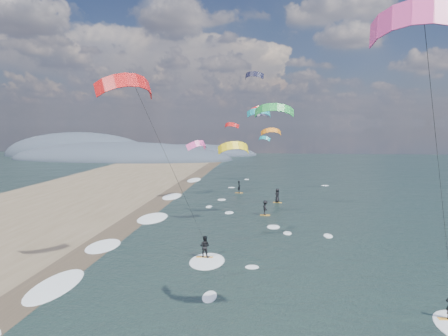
# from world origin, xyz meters

# --- Properties ---
(wet_sand_strip) EXTENTS (3.00, 240.00, 0.00)m
(wet_sand_strip) POSITION_xyz_m (-12.00, 10.00, 0.00)
(wet_sand_strip) COLOR #382D23
(wet_sand_strip) RESTS_ON ground
(coastal_hills) EXTENTS (80.00, 41.00, 15.00)m
(coastal_hills) POSITION_xyz_m (-44.84, 107.86, 0.00)
(coastal_hills) COLOR #3D4756
(coastal_hills) RESTS_ON ground
(kitesurfer_near_a) EXTENTS (7.60, 8.62, 15.29)m
(kitesurfer_near_a) POSITION_xyz_m (8.75, -1.19, 11.14)
(kitesurfer_near_a) COLOR orange
(kitesurfer_near_a) RESTS_ON ground
(kitesurfer_near_b) EXTENTS (6.98, 9.16, 13.89)m
(kitesurfer_near_b) POSITION_xyz_m (-4.91, 8.50, 8.93)
(kitesurfer_near_b) COLOR orange
(kitesurfer_near_b) RESTS_ON ground
(far_kitesurfers) EXTENTS (6.60, 16.36, 1.86)m
(far_kitesurfers) POSITION_xyz_m (1.60, 34.96, 0.89)
(far_kitesurfers) COLOR orange
(far_kitesurfers) RESTS_ON ground
(bg_kite_field) EXTENTS (12.81, 66.43, 12.00)m
(bg_kite_field) POSITION_xyz_m (-0.41, 52.74, 11.02)
(bg_kite_field) COLOR red
(bg_kite_field) RESTS_ON ground
(shoreline_surf) EXTENTS (2.40, 79.40, 0.11)m
(shoreline_surf) POSITION_xyz_m (-10.80, 14.75, 0.00)
(shoreline_surf) COLOR white
(shoreline_surf) RESTS_ON ground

